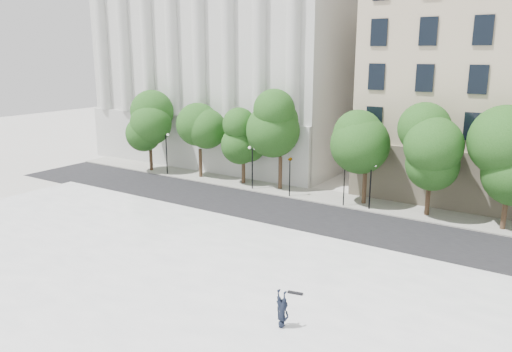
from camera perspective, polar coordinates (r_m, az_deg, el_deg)
The scene contains 11 objects.
ground at distance 27.56m, azimuth -16.03°, elevation -14.01°, with size 160.00×160.00×0.00m, color beige.
plaza at distance 29.25m, azimuth -11.55°, elevation -11.54°, with size 44.00×22.00×0.45m, color white.
street at distance 40.50m, azimuth 3.53°, elevation -4.33°, with size 60.00×8.00×0.02m, color black.
far_sidewalk at distance 45.57m, azimuth 7.29°, elevation -2.27°, with size 60.00×4.00×0.12m, color #A4A298.
building_west at distance 64.94m, azimuth -0.40°, elevation 14.08°, with size 31.50×27.65×25.60m.
traffic_light_west at distance 44.24m, azimuth 3.91°, elevation 2.07°, with size 0.35×1.58×4.14m.
traffic_light_east at distance 41.99m, azimuth 10.13°, elevation 1.23°, with size 0.79×1.58×4.13m.
person_lying at distance 23.72m, azimuth 3.00°, elevation -16.36°, with size 0.66×0.43×1.81m, color black.
skateboard at distance 26.75m, azimuth 4.50°, elevation -13.18°, with size 0.80×0.21×0.08m, color black.
street_trees at distance 43.35m, azimuth 9.48°, elevation 4.06°, with size 45.95×5.42×8.16m.
lamp_posts at distance 43.86m, azimuth 6.03°, elevation 0.96°, with size 36.06×0.28×4.50m.
Camera 1 is at (18.99, -15.48, 12.63)m, focal length 35.00 mm.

